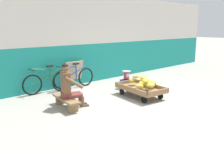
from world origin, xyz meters
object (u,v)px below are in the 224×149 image
at_px(weighing_scale, 126,75).
at_px(low_bench, 66,100).
at_px(banana_cart, 141,89).
at_px(plastic_crate, 126,84).
at_px(bicycle_far_left, 74,78).
at_px(sign_board, 74,73).
at_px(vendor_seated, 69,86).
at_px(bicycle_near_left, 48,81).

bearing_deg(weighing_scale, low_bench, -171.92).
bearing_deg(banana_cart, plastic_crate, 67.43).
xyz_separation_m(plastic_crate, bicycle_far_left, (-1.33, 1.17, 0.20)).
bearing_deg(sign_board, low_bench, -128.00).
xyz_separation_m(vendor_seated, plastic_crate, (2.49, 0.39, -0.42)).
height_order(plastic_crate, bicycle_near_left, bicycle_near_left).
xyz_separation_m(plastic_crate, weighing_scale, (0.00, -0.00, 0.30)).
bearing_deg(bicycle_far_left, plastic_crate, -41.35).
distance_m(vendor_seated, plastic_crate, 2.56).
height_order(plastic_crate, bicycle_far_left, bicycle_far_left).
bearing_deg(plastic_crate, bicycle_near_left, 148.87).
distance_m(vendor_seated, bicycle_near_left, 1.76).
xyz_separation_m(plastic_crate, bicycle_near_left, (-2.20, 1.33, 0.20)).
bearing_deg(sign_board, weighing_scale, -53.40).
bearing_deg(weighing_scale, bicycle_far_left, 138.63).
distance_m(banana_cart, bicycle_far_left, 2.35).
bearing_deg(bicycle_far_left, vendor_seated, -126.73).
bearing_deg(weighing_scale, vendor_seated, -171.07).
height_order(banana_cart, vendor_seated, vendor_seated).
bearing_deg(sign_board, bicycle_far_left, -122.31).
bearing_deg(weighing_scale, sign_board, 126.60).
height_order(weighing_scale, sign_board, sign_board).
xyz_separation_m(vendor_seated, sign_board, (1.38, 1.90, -0.13)).
bearing_deg(low_bench, weighing_scale, 8.08).
bearing_deg(weighing_scale, plastic_crate, 90.00).
height_order(vendor_seated, bicycle_far_left, vendor_seated).
xyz_separation_m(banana_cart, bicycle_far_left, (-0.92, 2.16, 0.11)).
relative_size(banana_cart, weighing_scale, 5.12).
relative_size(plastic_crate, bicycle_near_left, 0.22).
xyz_separation_m(low_bench, vendor_seated, (0.08, -0.03, 0.37)).
bearing_deg(plastic_crate, banana_cart, -112.57).
bearing_deg(vendor_seated, weighing_scale, 8.93).
bearing_deg(vendor_seated, low_bench, 162.94).
distance_m(bicycle_near_left, sign_board, 1.10).
xyz_separation_m(banana_cart, bicycle_near_left, (-1.79, 2.32, 0.11)).
xyz_separation_m(low_bench, weighing_scale, (2.58, 0.37, 0.25)).
xyz_separation_m(vendor_seated, bicycle_near_left, (0.29, 1.72, -0.21)).
distance_m(low_bench, bicycle_near_left, 1.75).
relative_size(low_bench, sign_board, 1.28).
bearing_deg(bicycle_near_left, low_bench, -102.39).
relative_size(low_bench, bicycle_far_left, 0.68).
distance_m(banana_cart, bicycle_near_left, 2.94).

